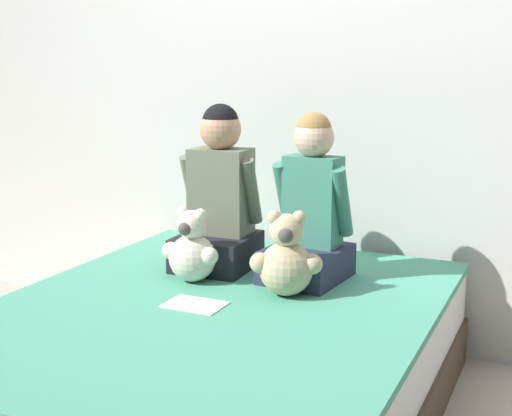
# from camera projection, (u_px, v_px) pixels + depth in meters

# --- Properties ---
(wall_behind_bed) EXTENTS (8.00, 0.06, 2.50)m
(wall_behind_bed) POSITION_uv_depth(u_px,v_px,m) (314.00, 71.00, 3.25)
(wall_behind_bed) COLOR silver
(wall_behind_bed) RESTS_ON ground_plane
(bed) EXTENTS (1.51, 1.86, 0.45)m
(bed) POSITION_uv_depth(u_px,v_px,m) (214.00, 364.00, 2.56)
(bed) COLOR #473828
(bed) RESTS_ON ground_plane
(child_on_left) EXTENTS (0.33, 0.34, 0.68)m
(child_on_left) POSITION_uv_depth(u_px,v_px,m) (219.00, 199.00, 2.94)
(child_on_left) COLOR black
(child_on_left) RESTS_ON bed
(child_on_right) EXTENTS (0.32, 0.36, 0.65)m
(child_on_right) POSITION_uv_depth(u_px,v_px,m) (310.00, 212.00, 2.78)
(child_on_right) COLOR #282D47
(child_on_right) RESTS_ON bed
(teddy_bear_held_by_left_child) EXTENTS (0.25, 0.18, 0.29)m
(teddy_bear_held_by_left_child) POSITION_uv_depth(u_px,v_px,m) (192.00, 250.00, 2.76)
(teddy_bear_held_by_left_child) COLOR silver
(teddy_bear_held_by_left_child) RESTS_ON bed
(teddy_bear_held_by_right_child) EXTENTS (0.26, 0.20, 0.32)m
(teddy_bear_held_by_right_child) POSITION_uv_depth(u_px,v_px,m) (286.00, 260.00, 2.59)
(teddy_bear_held_by_right_child) COLOR #D1B78E
(teddy_bear_held_by_right_child) RESTS_ON bed
(sign_card) EXTENTS (0.21, 0.15, 0.00)m
(sign_card) POSITION_uv_depth(u_px,v_px,m) (195.00, 305.00, 2.51)
(sign_card) COLOR white
(sign_card) RESTS_ON bed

